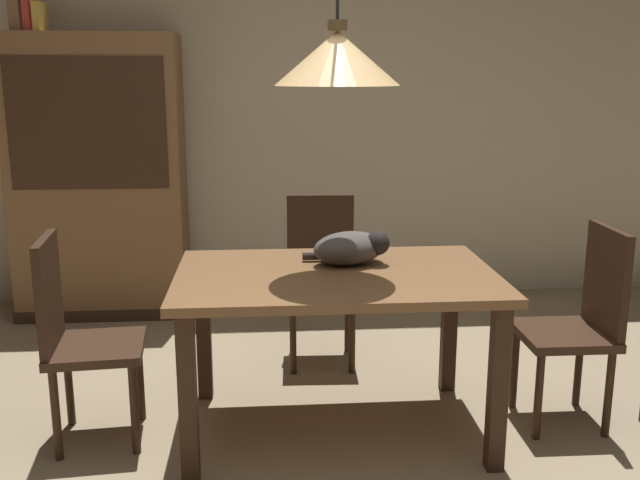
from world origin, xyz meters
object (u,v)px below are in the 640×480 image
object	(u,v)px
dining_table	(336,294)
chair_right_side	(581,317)
pendant_lamp	(337,57)
book_yellow_short	(40,17)
chair_left_side	(77,331)
chair_far_back	(321,271)
cat_sleeping	(352,248)
hutch_bookcase	(99,183)
book_brown_thick	(19,14)
book_red_tall	(30,9)

from	to	relation	value
dining_table	chair_right_side	size ratio (longest dim) A/B	1.51
pendant_lamp	book_yellow_short	bearing A→B (deg)	133.21
chair_left_side	chair_right_side	distance (m)	2.26
chair_right_side	chair_far_back	xyz separation A→B (m)	(-1.13, 0.88, 0.00)
chair_right_side	chair_far_back	bearing A→B (deg)	142.00
chair_far_back	cat_sleeping	xyz separation A→B (m)	(0.08, -0.74, 0.32)
hutch_bookcase	book_yellow_short	size ratio (longest dim) A/B	9.25
chair_right_side	hutch_bookcase	distance (m)	3.12
book_brown_thick	book_red_tall	world-z (taller)	book_red_tall
hutch_bookcase	book_red_tall	size ratio (longest dim) A/B	6.61
chair_right_side	chair_far_back	size ratio (longest dim) A/B	1.00
pendant_lamp	chair_far_back	bearing A→B (deg)	89.79
cat_sleeping	book_yellow_short	xyz separation A→B (m)	(-1.77, 1.66, 1.11)
dining_table	book_brown_thick	bearing A→B (deg)	135.24
chair_left_side	cat_sleeping	size ratio (longest dim) A/B	2.29
book_yellow_short	cat_sleeping	bearing A→B (deg)	-43.18
chair_left_side	book_brown_thick	size ratio (longest dim) A/B	3.88
dining_table	book_red_tall	xyz separation A→B (m)	(-1.75, 1.80, 1.34)
book_brown_thick	book_yellow_short	bearing A→B (deg)	0.00
chair_left_side	cat_sleeping	world-z (taller)	chair_left_side
dining_table	chair_left_side	xyz separation A→B (m)	(-1.13, -0.01, -0.14)
dining_table	book_yellow_short	world-z (taller)	book_yellow_short
pendant_lamp	hutch_bookcase	size ratio (longest dim) A/B	0.70
chair_left_side	pendant_lamp	bearing A→B (deg)	0.35
dining_table	chair_far_back	size ratio (longest dim) A/B	1.51
chair_far_back	cat_sleeping	world-z (taller)	chair_far_back
cat_sleeping	pendant_lamp	bearing A→B (deg)	-121.83
chair_left_side	book_brown_thick	world-z (taller)	book_brown_thick
pendant_lamp	book_yellow_short	size ratio (longest dim) A/B	6.50
hutch_bookcase	book_brown_thick	xyz separation A→B (m)	(-0.42, 0.00, 1.07)
hutch_bookcase	book_brown_thick	bearing A→B (deg)	179.79
pendant_lamp	chair_right_side	bearing A→B (deg)	-0.04
dining_table	chair_far_back	distance (m)	0.89
chair_far_back	cat_sleeping	distance (m)	0.81
pendant_lamp	hutch_bookcase	xyz separation A→B (m)	(-1.39, 1.80, -0.77)
chair_right_side	book_red_tall	xyz separation A→B (m)	(-2.87, 1.80, 1.48)
dining_table	chair_left_side	distance (m)	1.14
cat_sleeping	book_red_tall	size ratio (longest dim) A/B	1.45
cat_sleeping	book_red_tall	xyz separation A→B (m)	(-1.83, 1.66, 1.16)
book_red_tall	chair_left_side	bearing A→B (deg)	-71.11
chair_left_side	book_red_tall	world-z (taller)	book_red_tall
chair_far_back	hutch_bookcase	size ratio (longest dim) A/B	0.50
dining_table	pendant_lamp	bearing A→B (deg)	0.00
cat_sleeping	book_brown_thick	xyz separation A→B (m)	(-1.90, 1.66, 1.13)
cat_sleeping	hutch_bookcase	bearing A→B (deg)	131.66
chair_left_side	chair_right_side	bearing A→B (deg)	0.16
cat_sleeping	pendant_lamp	xyz separation A→B (m)	(-0.08, -0.13, 0.84)
book_yellow_short	dining_table	bearing A→B (deg)	-46.79
pendant_lamp	book_red_tall	distance (m)	2.53
pendant_lamp	book_yellow_short	world-z (taller)	pendant_lamp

